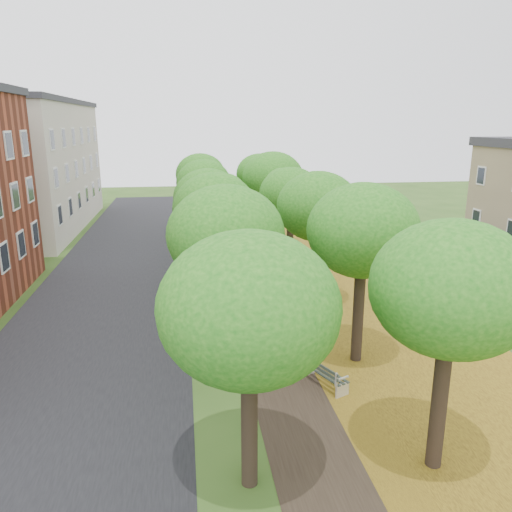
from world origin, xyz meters
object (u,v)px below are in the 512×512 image
object	(u,v)px
bench	(324,373)
car_white	(428,254)
car_silver	(511,296)
car_red	(454,272)
car_grey	(454,271)

from	to	relation	value
bench	car_white	xyz separation A→B (m)	(10.35, 13.24, 0.25)
car_silver	car_red	xyz separation A→B (m)	(-0.59, 4.09, 0.01)
car_grey	bench	bearing A→B (deg)	114.38
bench	car_grey	distance (m)	14.10
car_red	car_grey	world-z (taller)	car_grey
bench	car_silver	size ratio (longest dim) A/B	0.53
bench	car_red	distance (m)	14.08
bench	car_grey	xyz separation A→B (m)	(10.13, 9.81, 0.23)
car_white	car_red	bearing A→B (deg)	-175.21
car_silver	car_red	size ratio (longest dim) A/B	0.95
car_red	car_grey	distance (m)	0.07
bench	car_red	world-z (taller)	car_red
car_silver	car_white	xyz separation A→B (m)	(-0.37, 7.55, 0.09)
car_grey	car_white	bearing A→B (deg)	-23.32
car_silver	car_red	bearing A→B (deg)	8.98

